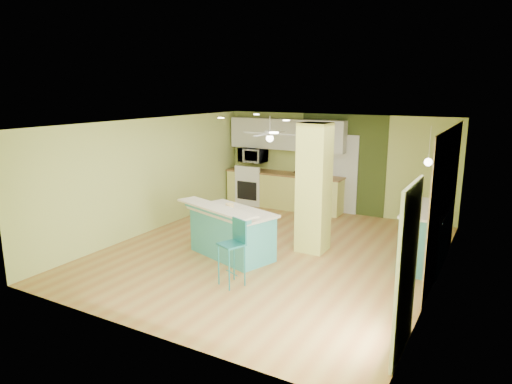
% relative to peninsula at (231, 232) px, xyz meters
% --- Properties ---
extents(floor, '(6.00, 7.00, 0.01)m').
position_rel_peninsula_xyz_m(floor, '(0.57, 0.56, -0.48)').
color(floor, '#A76E3A').
rests_on(floor, ground).
extents(ceiling, '(6.00, 7.00, 0.01)m').
position_rel_peninsula_xyz_m(ceiling, '(0.57, 0.56, 2.03)').
color(ceiling, white).
rests_on(ceiling, wall_back).
extents(wall_back, '(6.00, 0.01, 2.50)m').
position_rel_peninsula_xyz_m(wall_back, '(0.57, 4.06, 0.77)').
color(wall_back, '#C0CF6F').
rests_on(wall_back, floor).
extents(wall_front, '(6.00, 0.01, 2.50)m').
position_rel_peninsula_xyz_m(wall_front, '(0.57, -2.95, 0.77)').
color(wall_front, '#C0CF6F').
rests_on(wall_front, floor).
extents(wall_left, '(0.01, 7.00, 2.50)m').
position_rel_peninsula_xyz_m(wall_left, '(-2.44, 0.56, 0.77)').
color(wall_left, '#C0CF6F').
rests_on(wall_left, floor).
extents(wall_right, '(0.01, 7.00, 2.50)m').
position_rel_peninsula_xyz_m(wall_right, '(3.57, 0.56, 0.77)').
color(wall_right, '#C0CF6F').
rests_on(wall_right, floor).
extents(wood_panel, '(0.02, 3.40, 2.50)m').
position_rel_peninsula_xyz_m(wood_panel, '(3.55, 1.16, 0.77)').
color(wood_panel, '#997757').
rests_on(wood_panel, floor).
extents(olive_accent, '(2.20, 0.02, 2.50)m').
position_rel_peninsula_xyz_m(olive_accent, '(0.77, 4.05, 0.77)').
color(olive_accent, '#3A491D').
rests_on(olive_accent, floor).
extents(interior_door, '(0.82, 0.05, 2.00)m').
position_rel_peninsula_xyz_m(interior_door, '(0.77, 4.02, 0.52)').
color(interior_door, silver).
rests_on(interior_door, floor).
extents(french_door, '(0.04, 1.08, 2.10)m').
position_rel_peninsula_xyz_m(french_door, '(3.54, -1.74, 0.57)').
color(french_door, silver).
rests_on(french_door, floor).
extents(column, '(0.55, 0.55, 2.50)m').
position_rel_peninsula_xyz_m(column, '(1.22, 1.06, 0.77)').
color(column, '#CDD261').
rests_on(column, floor).
extents(kitchen_run, '(3.25, 0.63, 0.94)m').
position_rel_peninsula_xyz_m(kitchen_run, '(-0.73, 3.76, -0.00)').
color(kitchen_run, '#DDDD74').
rests_on(kitchen_run, floor).
extents(stove, '(0.76, 0.66, 1.08)m').
position_rel_peninsula_xyz_m(stove, '(-1.68, 3.75, -0.02)').
color(stove, white).
rests_on(stove, floor).
extents(upper_cabinets, '(3.20, 0.34, 0.80)m').
position_rel_peninsula_xyz_m(upper_cabinets, '(-0.73, 3.88, 1.47)').
color(upper_cabinets, silver).
rests_on(upper_cabinets, wall_back).
extents(microwave, '(0.70, 0.48, 0.39)m').
position_rel_peninsula_xyz_m(microwave, '(-1.68, 3.76, 0.87)').
color(microwave, white).
rests_on(microwave, wall_back).
extents(ceiling_fan, '(1.41, 1.41, 0.61)m').
position_rel_peninsula_xyz_m(ceiling_fan, '(-0.53, 2.56, 1.60)').
color(ceiling_fan, silver).
rests_on(ceiling_fan, ceiling).
extents(pendant_lamp, '(0.14, 0.14, 0.69)m').
position_rel_peninsula_xyz_m(pendant_lamp, '(3.22, 1.31, 1.41)').
color(pendant_lamp, white).
rests_on(pendant_lamp, ceiling).
extents(wall_decor, '(0.03, 0.90, 0.70)m').
position_rel_peninsula_xyz_m(wall_decor, '(3.53, 1.36, 1.07)').
color(wall_decor, brown).
rests_on(wall_decor, wood_panel).
extents(peninsula, '(2.04, 1.54, 1.03)m').
position_rel_peninsula_xyz_m(peninsula, '(0.00, 0.00, 0.00)').
color(peninsula, teal).
rests_on(peninsula, floor).
extents(bar_stool, '(0.47, 0.47, 1.09)m').
position_rel_peninsula_xyz_m(bar_stool, '(0.74, -1.06, 0.25)').
color(bar_stool, teal).
rests_on(bar_stool, floor).
extents(side_counter, '(0.69, 1.64, 1.05)m').
position_rel_peninsula_xyz_m(side_counter, '(3.27, 1.37, 0.05)').
color(side_counter, teal).
rests_on(side_counter, floor).
extents(fruit_bowl, '(0.44, 0.44, 0.08)m').
position_rel_peninsula_xyz_m(fruit_bowl, '(-0.24, 3.68, 0.51)').
color(fruit_bowl, '#382217').
rests_on(fruit_bowl, kitchen_run).
extents(canister, '(0.16, 0.16, 0.15)m').
position_rel_peninsula_xyz_m(canister, '(0.00, -0.05, 0.49)').
color(canister, gold).
rests_on(canister, peninsula).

